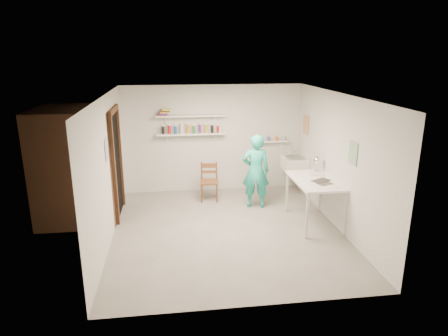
{
  "coord_description": "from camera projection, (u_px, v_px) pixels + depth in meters",
  "views": [
    {
      "loc": [
        -0.93,
        -6.5,
        3.08
      ],
      "look_at": [
        0.0,
        0.4,
        1.05
      ],
      "focal_mm": 32.0,
      "sensor_mm": 36.0,
      "label": 1
    }
  ],
  "objects": [
    {
      "name": "wooden_chair",
      "position": [
        209.0,
        182.0,
        8.51
      ],
      "size": [
        0.42,
        0.4,
        0.82
      ],
      "primitive_type": "cube",
      "rotation": [
        0.0,
        0.0,
        -0.1
      ],
      "color": "brown",
      "rests_on": "ground"
    },
    {
      "name": "poster_right_b",
      "position": [
        353.0,
        153.0,
        6.47
      ],
      "size": [
        0.01,
        0.3,
        0.38
      ],
      "primitive_type": "cube",
      "color": "#3F724C",
      "rests_on": "wall_right"
    },
    {
      "name": "work_table",
      "position": [
        314.0,
        202.0,
        7.35
      ],
      "size": [
        0.77,
        1.28,
        0.85
      ],
      "primitive_type": "cube",
      "color": "white",
      "rests_on": "ground"
    },
    {
      "name": "book_stack",
      "position": [
        164.0,
        112.0,
        8.54
      ],
      "size": [
        0.26,
        0.14,
        0.14
      ],
      "color": "red",
      "rests_on": "shelf_upper"
    },
    {
      "name": "door_jamb_far",
      "position": [
        121.0,
        158.0,
        8.1
      ],
      "size": [
        0.06,
        0.1,
        2.0
      ],
      "primitive_type": "cube",
      "color": "brown",
      "rests_on": "ground"
    },
    {
      "name": "poster_right_a",
      "position": [
        306.0,
        125.0,
        8.69
      ],
      "size": [
        0.01,
        0.34,
        0.42
      ],
      "primitive_type": "cube",
      "color": "#995933",
      "rests_on": "wall_right"
    },
    {
      "name": "ledge_pots",
      "position": [
        272.0,
        139.0,
        9.07
      ],
      "size": [
        0.48,
        0.07,
        0.09
      ],
      "color": "silver",
      "rests_on": "ledge_shelf"
    },
    {
      "name": "doorway_recess",
      "position": [
        116.0,
        165.0,
        7.63
      ],
      "size": [
        0.02,
        0.9,
        2.0
      ],
      "primitive_type": "cube",
      "color": "black",
      "rests_on": "wall_left"
    },
    {
      "name": "shelf_lower",
      "position": [
        191.0,
        134.0,
        8.75
      ],
      "size": [
        1.5,
        0.22,
        0.03
      ],
      "primitive_type": "cube",
      "color": "white",
      "rests_on": "wall_back"
    },
    {
      "name": "wall_clock",
      "position": [
        252.0,
        156.0,
        8.19
      ],
      "size": [
        0.28,
        0.08,
        0.27
      ],
      "primitive_type": "cylinder",
      "rotation": [
        1.57,
        0.0,
        -0.16
      ],
      "color": "beige",
      "rests_on": "man"
    },
    {
      "name": "floor",
      "position": [
        227.0,
        231.0,
        7.17
      ],
      "size": [
        4.0,
        4.5,
        0.02
      ],
      "primitive_type": "cube",
      "color": "slate",
      "rests_on": "ground"
    },
    {
      "name": "spray_cans",
      "position": [
        191.0,
        129.0,
        8.72
      ],
      "size": [
        1.32,
        0.06,
        0.17
      ],
      "color": "black",
      "rests_on": "shelf_lower"
    },
    {
      "name": "poster_left",
      "position": [
        107.0,
        149.0,
        6.52
      ],
      "size": [
        0.01,
        0.28,
        0.36
      ],
      "primitive_type": "cube",
      "color": "#334C7F",
      "rests_on": "wall_left"
    },
    {
      "name": "man",
      "position": [
        256.0,
        171.0,
        8.06
      ],
      "size": [
        0.6,
        0.45,
        1.52
      ],
      "primitive_type": "imported",
      "rotation": [
        0.0,
        0.0,
        2.99
      ],
      "color": "#22AE98",
      "rests_on": "ground"
    },
    {
      "name": "wall_left",
      "position": [
        106.0,
        171.0,
        6.57
      ],
      "size": [
        0.02,
        4.5,
        2.4
      ],
      "primitive_type": "cube",
      "color": "silver",
      "rests_on": "ground"
    },
    {
      "name": "wall_right",
      "position": [
        339.0,
        162.0,
        7.08
      ],
      "size": [
        0.02,
        4.5,
        2.4
      ],
      "primitive_type": "cube",
      "color": "silver",
      "rests_on": "ground"
    },
    {
      "name": "wall_front",
      "position": [
        254.0,
        219.0,
        4.68
      ],
      "size": [
        4.0,
        0.02,
        2.4
      ],
      "primitive_type": "cube",
      "color": "silver",
      "rests_on": "ground"
    },
    {
      "name": "door_lintel",
      "position": [
        113.0,
        110.0,
        7.33
      ],
      "size": [
        0.06,
        1.05,
        0.1
      ],
      "primitive_type": "cube",
      "color": "brown",
      "rests_on": "wall_left"
    },
    {
      "name": "shelf_upper",
      "position": [
        191.0,
        116.0,
        8.63
      ],
      "size": [
        1.5,
        0.22,
        0.03
      ],
      "primitive_type": "cube",
      "color": "white",
      "rests_on": "wall_back"
    },
    {
      "name": "wall_back",
      "position": [
        213.0,
        139.0,
        8.98
      ],
      "size": [
        4.0,
        0.02,
        2.4
      ],
      "primitive_type": "cube",
      "color": "silver",
      "rests_on": "ground"
    },
    {
      "name": "ledge_shelf",
      "position": [
        272.0,
        141.0,
        9.09
      ],
      "size": [
        0.7,
        0.14,
        0.03
      ],
      "primitive_type": "cube",
      "color": "white",
      "rests_on": "wall_back"
    },
    {
      "name": "door_jamb_near",
      "position": [
        114.0,
        172.0,
        7.15
      ],
      "size": [
        0.06,
        0.1,
        2.0
      ],
      "primitive_type": "cube",
      "color": "brown",
      "rests_on": "ground"
    },
    {
      "name": "desk_lamp",
      "position": [
        318.0,
        160.0,
        7.68
      ],
      "size": [
        0.16,
        0.16,
        0.16
      ],
      "primitive_type": "sphere",
      "color": "silver",
      "rests_on": "work_table"
    },
    {
      "name": "belfast_sink",
      "position": [
        295.0,
        164.0,
        8.81
      ],
      "size": [
        0.48,
        0.6,
        0.3
      ],
      "primitive_type": "cube",
      "color": "white",
      "rests_on": "wall_right"
    },
    {
      "name": "ceiling",
      "position": [
        227.0,
        95.0,
        6.49
      ],
      "size": [
        4.0,
        4.5,
        0.02
      ],
      "primitive_type": "cube",
      "color": "silver",
      "rests_on": "wall_back"
    },
    {
      "name": "papers",
      "position": [
        316.0,
        179.0,
        7.22
      ],
      "size": [
        0.3,
        0.22,
        0.02
      ],
      "color": "silver",
      "rests_on": "work_table"
    },
    {
      "name": "corridor_box",
      "position": [
        78.0,
        164.0,
        7.52
      ],
      "size": [
        1.4,
        1.5,
        2.1
      ],
      "primitive_type": "cube",
      "color": "brown",
      "rests_on": "ground"
    }
  ]
}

